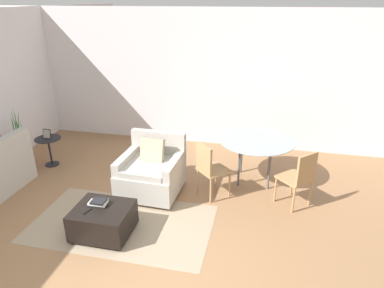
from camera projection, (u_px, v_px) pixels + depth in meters
name	position (u px, v px, depth m)	size (l,w,h in m)	color
ground_plane	(128.00, 273.00, 3.93)	(20.00, 20.00, 0.00)	#936B47
wall_back	(198.00, 79.00, 6.98)	(12.00, 0.06, 2.75)	white
area_rug	(122.00, 223.00, 4.79)	(2.49, 1.42, 0.01)	gray
armchair	(152.00, 172.00, 5.43)	(0.95, 0.96, 0.92)	#B2ADA3
ottoman	(103.00, 220.00, 4.50)	(0.73, 0.64, 0.40)	black
book_stack	(98.00, 203.00, 4.47)	(0.24, 0.16, 0.07)	black
tv_remote_primary	(87.00, 211.00, 4.36)	(0.08, 0.15, 0.01)	black
tv_remote_secondary	(103.00, 201.00, 4.57)	(0.11, 0.17, 0.01)	#B7B7BC
potted_plant	(22.00, 152.00, 6.38)	(0.36, 0.36, 1.15)	maroon
side_table	(49.00, 146.00, 6.32)	(0.46, 0.46, 0.54)	black
picture_frame	(47.00, 134.00, 6.22)	(0.16, 0.07, 0.18)	black
dining_table	(256.00, 144.00, 5.65)	(1.25, 1.25, 0.76)	#99A8AD
dining_chair_near_left	(209.00, 167.00, 5.25)	(0.59, 0.59, 0.90)	tan
dining_chair_near_right	(300.00, 176.00, 4.98)	(0.59, 0.59, 0.90)	tan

